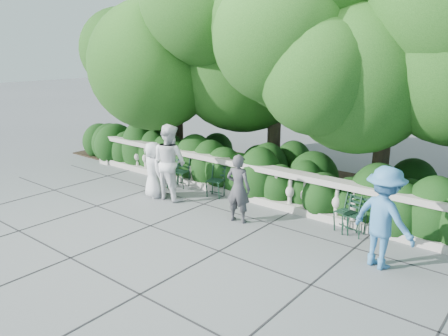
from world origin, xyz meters
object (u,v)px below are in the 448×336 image
Objects in this scene: person_older_blue at (384,218)px; chair_c at (165,187)px; chair_f at (350,237)px; chair_b at (178,188)px; chair_e at (341,233)px; chair_d at (213,198)px; chair_weathered at (159,193)px; person_businessman at (153,170)px; person_casual_man at (170,162)px; person_woman_grey at (238,188)px.

chair_c is at bearing 10.12° from person_older_blue.
chair_b is at bearing 177.22° from chair_f.
chair_d is at bearing -164.14° from chair_e.
chair_c is at bearing 95.61° from chair_weathered.
chair_f is at bearing -151.63° from person_businessman.
person_casual_man is at bearing -173.97° from chair_f.
person_older_blue is (1.16, -0.92, 0.94)m from chair_e.
chair_b is at bearing -27.88° from person_woman_grey.
person_older_blue reaches higher than chair_weathered.
chair_weathered is 6.29m from person_older_blue.
chair_d is 1.88m from person_woman_grey.
person_casual_man is (-0.87, -0.71, 0.99)m from chair_d.
chair_e is at bearing -150.43° from person_businessman.
person_casual_man is (0.58, -0.11, 0.99)m from chair_weathered.
chair_c and chair_e have the same top height.
chair_e is 0.42× the size of person_casual_man.
chair_e is at bearing -15.19° from chair_weathered.
chair_c is at bearing 179.14° from chair_f.
person_businessman reaches higher than chair_f.
chair_b is 1.00× the size of chair_weathered.
person_businessman is at bearing -99.74° from chair_b.
chair_e is at bearing -168.49° from person_woman_grey.
person_older_blue is at bearing 168.42° from person_woman_grey.
chair_f is 4.86m from person_casual_man.
person_businessman is 6.07m from person_older_blue.
person_older_blue is (5.63, -0.20, -0.05)m from person_casual_man.
chair_c is 0.50m from chair_weathered.
chair_weathered is (-5.29, -0.55, 0.00)m from chair_f.
chair_d and chair_weathered have the same top height.
chair_e and chair_weathered have the same top height.
person_older_blue is at bearing -23.63° from chair_d.
person_casual_man is at bearing -137.06° from person_businessman.
person_woman_grey is at bearing 5.29° from chair_c.
chair_f is at bearing -13.66° from chair_d.
chair_c is 0.45× the size of person_older_blue.
person_casual_man is (-2.35, 0.14, 0.20)m from person_woman_grey.
chair_c is 5.53m from chair_f.
person_older_blue is at bearing -22.67° from chair_e.
chair_e is 5.04m from person_businessman.
chair_f is 1.00× the size of chair_weathered.
chair_e is 0.53× the size of person_woman_grey.
chair_e is at bearing -11.78° from chair_b.
person_older_blue is at bearing -44.75° from chair_f.
person_casual_man reaches higher than chair_weathered.
chair_f is at bearing -16.20° from chair_weathered.
person_older_blue is (6.06, -0.01, 0.20)m from person_businessman.
chair_e and chair_f have the same top height.
person_casual_man reaches higher than chair_b.
person_older_blue is (6.09, -0.93, 0.94)m from chair_b.
person_casual_man is 1.06× the size of person_older_blue.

